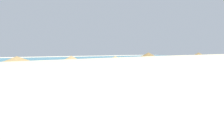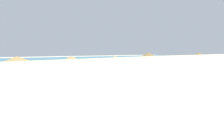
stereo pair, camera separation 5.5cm
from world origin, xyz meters
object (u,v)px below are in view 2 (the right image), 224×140
at_px(beach_umbrella_6, 176,58).
at_px(cooler_box, 217,73).
at_px(beach_umbrella_7, 199,55).
at_px(lounge_chair_0, 178,73).
at_px(lounge_chair_2, 203,70).
at_px(beach_umbrella_5, 149,55).
at_px(beach_umbrella_2, 17,60).
at_px(beach_umbrella_3, 71,59).
at_px(beach_umbrella_4, 115,59).
at_px(lounge_chair_1, 81,82).

relative_size(beach_umbrella_6, cooler_box, 5.27).
distance_m(beach_umbrella_7, lounge_chair_0, 5.29).
xyz_separation_m(lounge_chair_2, cooler_box, (0.62, -1.41, -0.31)).
relative_size(beach_umbrella_5, beach_umbrella_6, 1.14).
bearing_deg(beach_umbrella_2, lounge_chair_2, -2.79).
xyz_separation_m(beach_umbrella_3, lounge_chair_2, (16.95, -0.90, -1.79)).
distance_m(beach_umbrella_4, lounge_chair_2, 12.91).
bearing_deg(beach_umbrella_7, lounge_chair_1, -179.06).
distance_m(beach_umbrella_5, beach_umbrella_6, 3.92).
xyz_separation_m(beach_umbrella_2, cooler_box, (21.33, -2.42, -2.18)).
xyz_separation_m(beach_umbrella_3, lounge_chair_1, (0.54, -0.61, -1.82)).
bearing_deg(beach_umbrella_4, beach_umbrella_7, -1.71).
relative_size(beach_umbrella_7, lounge_chair_1, 1.75).
relative_size(lounge_chair_2, cooler_box, 2.85).
distance_m(beach_umbrella_5, cooler_box, 9.69).
relative_size(beach_umbrella_6, lounge_chair_0, 1.49).
distance_m(beach_umbrella_2, cooler_box, 21.58).
height_order(beach_umbrella_3, beach_umbrella_5, beach_umbrella_5).
bearing_deg(beach_umbrella_6, beach_umbrella_7, -0.23).
relative_size(beach_umbrella_2, beach_umbrella_5, 0.93).
height_order(beach_umbrella_4, lounge_chair_1, beach_umbrella_4).
xyz_separation_m(beach_umbrella_6, beach_umbrella_7, (4.43, -0.02, 0.30)).
distance_m(beach_umbrella_7, cooler_box, 3.10).
bearing_deg(beach_umbrella_5, lounge_chair_1, -174.15).
bearing_deg(beach_umbrella_7, beach_umbrella_6, 179.77).
bearing_deg(lounge_chair_2, beach_umbrella_2, 84.69).
relative_size(beach_umbrella_3, lounge_chair_1, 1.65).
bearing_deg(lounge_chair_2, beach_umbrella_6, 80.33).
relative_size(beach_umbrella_2, beach_umbrella_6, 1.06).
bearing_deg(beach_umbrella_2, lounge_chair_0, -3.79).
xyz_separation_m(beach_umbrella_2, beach_umbrella_7, (20.56, -0.45, 0.09)).
xyz_separation_m(beach_umbrella_2, lounge_chair_0, (15.69, -1.04, -1.90)).
height_order(beach_umbrella_2, beach_umbrella_3, beach_umbrella_2).
relative_size(beach_umbrella_7, cooler_box, 5.91).
bearing_deg(lounge_chair_2, lounge_chair_1, 86.47).
distance_m(beach_umbrella_4, beach_umbrella_6, 8.18).
height_order(beach_umbrella_2, cooler_box, beach_umbrella_2).
bearing_deg(beach_umbrella_3, beach_umbrella_2, 178.34).
relative_size(beach_umbrella_5, lounge_chair_0, 1.70).
xyz_separation_m(beach_umbrella_5, cooler_box, (9.07, -2.52, -2.31)).
xyz_separation_m(lounge_chair_0, lounge_chair_2, (5.02, 0.03, 0.03)).
relative_size(beach_umbrella_2, beach_umbrella_4, 1.03).
bearing_deg(lounge_chair_1, beach_umbrella_7, -75.56).
xyz_separation_m(beach_umbrella_7, cooler_box, (0.77, -1.97, -2.26)).
height_order(beach_umbrella_5, beach_umbrella_7, beach_umbrella_5).
height_order(beach_umbrella_3, lounge_chair_1, beach_umbrella_3).
bearing_deg(cooler_box, lounge_chair_1, 174.28).
height_order(beach_umbrella_6, lounge_chair_1, beach_umbrella_6).
height_order(beach_umbrella_3, lounge_chair_0, beach_umbrella_3).
xyz_separation_m(beach_umbrella_4, beach_umbrella_7, (12.61, -0.38, 0.27)).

